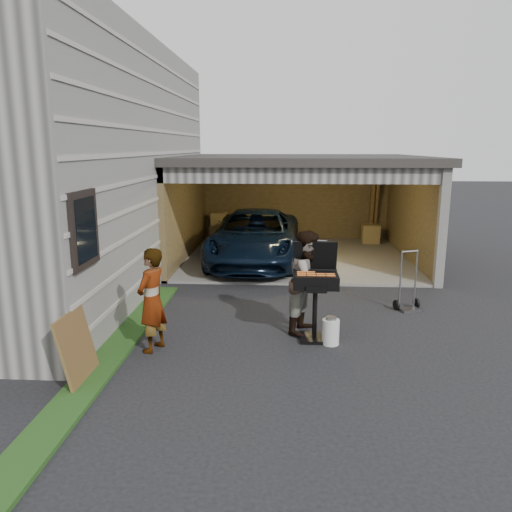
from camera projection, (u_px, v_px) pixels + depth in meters
The scene contains 11 objects.
ground at pixel (260, 343), 8.17m from camera, with size 80.00×80.00×0.00m, color black.
house at pixel (16, 164), 11.82m from camera, with size 7.00×11.00×5.50m, color #474744.
groundcover_strip at pixel (103, 364), 7.32m from camera, with size 0.50×8.00×0.06m, color #193814.
garage at pixel (298, 192), 14.35m from camera, with size 6.80×6.30×2.90m.
minivan at pixel (255, 239), 13.53m from camera, with size 2.32×5.04×1.40m, color black.
woman at pixel (152, 300), 7.73m from camera, with size 0.60×0.39×1.65m, color #A7C0D2.
man at pixel (308, 282), 8.52m from camera, with size 0.86×0.67×1.78m, color #50291F.
bbq_grill at pixel (315, 283), 8.15m from camera, with size 0.73×0.64×1.62m.
propane_tank at pixel (331, 332), 8.09m from camera, with size 0.28×0.28×0.42m, color white.
plywood_panel at pixel (77, 348), 6.74m from camera, with size 0.04×0.89×0.99m, color brown.
hand_truck at pixel (408, 299), 9.79m from camera, with size 0.53×0.47×1.20m.
Camera 1 is at (0.38, -7.66, 3.16)m, focal length 35.00 mm.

